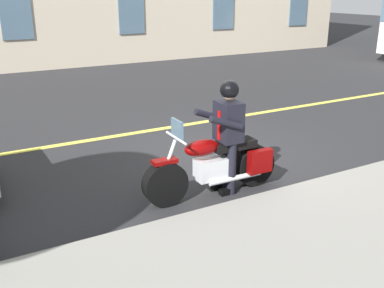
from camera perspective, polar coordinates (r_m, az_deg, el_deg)
name	(u,v)px	position (r m, az deg, el deg)	size (l,w,h in m)	color
ground_plane	(213,155)	(8.50, 2.67, -1.46)	(80.00, 80.00, 0.00)	#28282B
lane_center_stripe	(166,128)	(10.16, -3.28, 2.05)	(60.00, 0.16, 0.01)	#E5DB4C
motorcycle_main	(216,166)	(6.81, 3.06, -2.77)	(2.21, 0.61, 1.26)	black
rider_main	(227,127)	(6.71, 4.52, 2.16)	(0.63, 0.55, 1.74)	black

